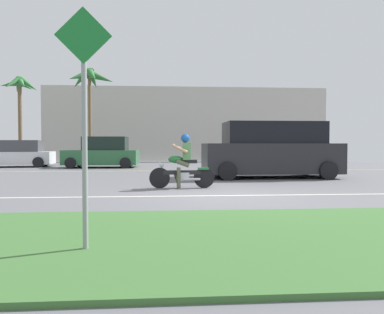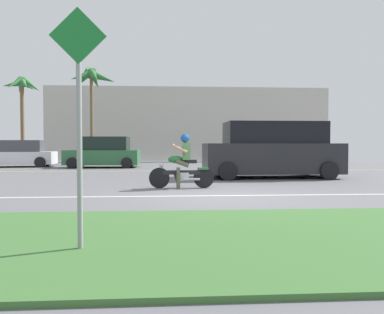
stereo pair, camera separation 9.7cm
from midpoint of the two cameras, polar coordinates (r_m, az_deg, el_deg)
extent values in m
cube|color=slate|center=(12.00, 2.65, -4.04)|extent=(56.00, 30.00, 0.04)
cube|color=#3D6B33|center=(5.11, 12.56, -11.68)|extent=(56.00, 3.80, 0.06)
cube|color=silver|center=(9.11, 4.90, -5.80)|extent=(50.40, 0.12, 0.01)
cube|color=yellow|center=(17.58, 0.43, -2.06)|extent=(50.40, 0.12, 0.01)
cylinder|color=black|center=(10.62, -5.16, -3.16)|extent=(0.58, 0.09, 0.57)
cylinder|color=black|center=(10.66, 1.55, -3.13)|extent=(0.58, 0.09, 0.57)
cylinder|color=#B7BAC1|center=(10.60, -4.65, -1.89)|extent=(0.26, 0.05, 0.50)
cube|color=black|center=(10.61, -1.80, -2.33)|extent=(1.05, 0.10, 0.11)
cube|color=#B7BAC1|center=(10.62, -1.54, -2.95)|extent=(0.31, 0.19, 0.23)
ellipsoid|color=#236B33|center=(10.58, -2.73, -0.37)|extent=(0.42, 0.23, 0.21)
cube|color=black|center=(10.60, -0.76, -0.67)|extent=(0.46, 0.21, 0.10)
cube|color=#236B33|center=(10.64, 1.45, -1.75)|extent=(0.31, 0.16, 0.06)
cylinder|color=#B7BAC1|center=(10.58, -4.23, -0.60)|extent=(0.04, 0.59, 0.03)
sphere|color=#B7BAC1|center=(10.59, -4.85, -1.23)|extent=(0.13, 0.13, 0.13)
cylinder|color=#B7BAC1|center=(10.52, -0.31, -3.36)|extent=(0.48, 0.07, 0.07)
cube|color=#4C7F4C|center=(10.59, -1.07, 0.88)|extent=(0.21, 0.31, 0.48)
sphere|color=#194C9E|center=(10.59, -1.28, 2.85)|extent=(0.25, 0.25, 0.25)
cylinder|color=#51563D|center=(10.69, -1.71, -0.91)|extent=(0.39, 0.13, 0.24)
cylinder|color=#51563D|center=(10.50, -1.67, -0.96)|extent=(0.39, 0.13, 0.24)
cylinder|color=#51563D|center=(10.49, -2.29, -3.19)|extent=(0.11, 0.11, 0.58)
cylinder|color=#51563D|center=(10.74, -2.53, -3.26)|extent=(0.20, 0.11, 0.32)
cylinder|color=tan|center=(10.77, -2.14, 1.28)|extent=(0.43, 0.09, 0.27)
cylinder|color=tan|center=(10.39, -2.08, 1.25)|extent=(0.43, 0.09, 0.27)
cube|color=#232328|center=(14.26, 11.48, -0.16)|extent=(4.91, 2.05, 1.08)
cube|color=black|center=(14.29, 11.88, 3.58)|extent=(3.54, 1.76, 0.78)
cylinder|color=black|center=(15.80, 16.61, -1.45)|extent=(0.64, 0.22, 0.64)
cylinder|color=black|center=(14.90, 3.85, -1.57)|extent=(0.64, 0.22, 0.64)
cylinder|color=black|center=(13.94, 19.62, -1.92)|extent=(0.64, 0.22, 0.64)
cylinder|color=black|center=(12.90, 5.17, -2.12)|extent=(0.64, 0.22, 0.64)
cylinder|color=black|center=(15.16, 20.78, 0.08)|extent=(0.20, 0.58, 0.58)
cube|color=silver|center=(22.71, -25.28, -0.12)|extent=(4.10, 1.90, 0.67)
cube|color=#414147|center=(22.63, -24.72, 1.52)|extent=(2.41, 1.56, 0.62)
cylinder|color=black|center=(23.13, -21.26, -0.55)|extent=(0.57, 0.22, 0.56)
cylinder|color=black|center=(21.54, -22.25, -0.74)|extent=(0.57, 0.22, 0.56)
cube|color=#2D663D|center=(20.68, -13.61, -0.04)|extent=(3.91, 1.90, 0.77)
cube|color=black|center=(20.62, -13.00, 2.01)|extent=(2.29, 1.59, 0.71)
cylinder|color=black|center=(21.32, -9.48, -0.65)|extent=(0.57, 0.20, 0.56)
cylinder|color=black|center=(21.85, -16.69, -0.64)|extent=(0.57, 0.20, 0.56)
cylinder|color=black|center=(19.59, -10.15, -0.87)|extent=(0.57, 0.20, 0.56)
cylinder|color=black|center=(20.18, -17.96, -0.86)|extent=(0.57, 0.20, 0.56)
cylinder|color=brown|center=(25.84, -24.54, 4.63)|extent=(0.23, 0.23, 5.05)
sphere|color=#337538|center=(26.09, -24.62, 10.17)|extent=(0.61, 0.61, 0.61)
cone|color=#337538|center=(25.97, -23.43, 9.93)|extent=(1.28, 0.62, 1.05)
cone|color=#337538|center=(26.46, -23.80, 9.77)|extent=(0.89, 1.34, 0.74)
cone|color=#337538|center=(26.60, -24.80, 9.72)|extent=(0.96, 1.26, 1.10)
cone|color=#337538|center=(26.19, -25.78, 9.83)|extent=(1.30, 0.59, 0.66)
cone|color=#337538|center=(25.72, -25.53, 9.98)|extent=(0.97, 1.30, 0.99)
cone|color=#337538|center=(25.55, -24.31, 10.05)|extent=(1.07, 1.29, 0.90)
cylinder|color=brown|center=(24.02, -15.23, 5.43)|extent=(0.20, 0.20, 5.44)
sphere|color=#28662D|center=(24.34, -15.28, 11.83)|extent=(0.51, 0.51, 0.51)
cone|color=#28662D|center=(24.18, -13.64, 11.50)|extent=(1.64, 0.58, 1.01)
cone|color=#28662D|center=(24.96, -14.77, 11.18)|extent=(0.76, 1.66, 1.26)
cone|color=#28662D|center=(24.80, -16.43, 11.23)|extent=(1.60, 1.33, 1.38)
cone|color=#28662D|center=(23.93, -16.68, 11.57)|extent=(1.54, 1.55, 1.05)
cone|color=#28662D|center=(23.65, -14.88, 11.70)|extent=(1.18, 1.71, 1.12)
cylinder|color=gray|center=(4.39, -16.45, 0.05)|extent=(0.06, 0.06, 2.18)
cube|color=#19722D|center=(4.53, -16.67, 17.12)|extent=(0.62, 0.03, 0.62)
cube|color=#BCB7AD|center=(29.94, -1.02, 4.80)|extent=(20.99, 4.00, 5.46)
camera|label=1|loc=(0.05, -90.24, -0.01)|focal=35.44mm
camera|label=2|loc=(0.05, 89.76, 0.01)|focal=35.44mm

